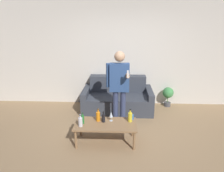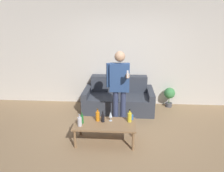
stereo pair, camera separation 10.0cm
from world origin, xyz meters
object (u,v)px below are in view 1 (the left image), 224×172
(couch, at_px, (118,98))
(bottle_orange, at_px, (98,116))
(coffee_table, at_px, (106,125))
(person_standing_front, at_px, (119,83))

(couch, xyz_separation_m, bottle_orange, (-0.34, -1.48, 0.19))
(couch, xyz_separation_m, coffee_table, (-0.19, -1.58, 0.06))
(coffee_table, distance_m, bottle_orange, 0.23)
(coffee_table, xyz_separation_m, bottle_orange, (-0.15, 0.10, 0.13))
(bottle_orange, height_order, person_standing_front, person_standing_front)
(bottle_orange, distance_m, person_standing_front, 0.86)
(coffee_table, height_order, bottle_orange, bottle_orange)
(couch, distance_m, person_standing_front, 1.10)
(coffee_table, distance_m, person_standing_front, 0.96)
(coffee_table, bearing_deg, bottle_orange, 144.74)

